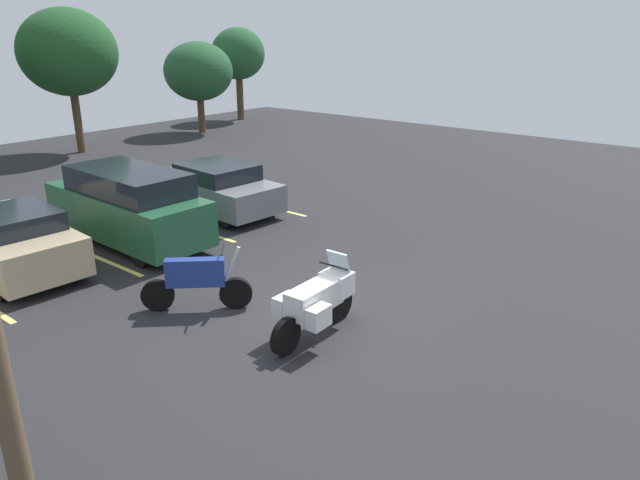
# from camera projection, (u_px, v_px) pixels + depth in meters

# --- Properties ---
(ground) EXTENTS (44.00, 44.00, 0.10)m
(ground) POSITION_uv_depth(u_px,v_px,m) (301.00, 316.00, 11.10)
(ground) COLOR #262628
(motorcycle_touring) EXTENTS (2.18, 0.97, 1.38)m
(motorcycle_touring) POSITION_uv_depth(u_px,v_px,m) (317.00, 300.00, 10.15)
(motorcycle_touring) COLOR black
(motorcycle_touring) RESTS_ON ground
(motorcycle_second) EXTENTS (1.52, 1.63, 1.27)m
(motorcycle_second) POSITION_uv_depth(u_px,v_px,m) (197.00, 281.00, 11.09)
(motorcycle_second) COLOR black
(motorcycle_second) RESTS_ON ground
(parking_stripes) EXTENTS (13.99, 4.64, 0.01)m
(parking_stripes) POSITION_uv_depth(u_px,v_px,m) (28.00, 269.00, 13.12)
(parking_stripes) COLOR #EAE066
(parking_stripes) RESTS_ON ground
(car_tan) EXTENTS (2.08, 4.36, 1.45)m
(car_tan) POSITION_uv_depth(u_px,v_px,m) (10.00, 240.00, 12.85)
(car_tan) COLOR tan
(car_tan) RESTS_ON ground
(car_green) EXTENTS (1.91, 4.86, 1.89)m
(car_green) POSITION_uv_depth(u_px,v_px,m) (128.00, 206.00, 14.51)
(car_green) COLOR #235638
(car_green) RESTS_ON ground
(car_grey) EXTENTS (2.17, 4.45, 1.44)m
(car_grey) POSITION_uv_depth(u_px,v_px,m) (215.00, 188.00, 17.08)
(car_grey) COLOR slate
(car_grey) RESTS_ON ground
(tree_left) EXTENTS (3.43, 3.43, 4.49)m
(tree_left) POSITION_uv_depth(u_px,v_px,m) (198.00, 72.00, 29.37)
(tree_left) COLOR #4C3823
(tree_left) RESTS_ON ground
(tree_far_right) EXTENTS (3.98, 3.98, 5.92)m
(tree_far_right) POSITION_uv_depth(u_px,v_px,m) (68.00, 53.00, 24.10)
(tree_far_right) COLOR #4C3823
(tree_far_right) RESTS_ON ground
(tree_right) EXTENTS (3.04, 3.04, 5.16)m
(tree_right) POSITION_uv_depth(u_px,v_px,m) (238.00, 54.00, 33.44)
(tree_right) COLOR #4C3823
(tree_right) RESTS_ON ground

